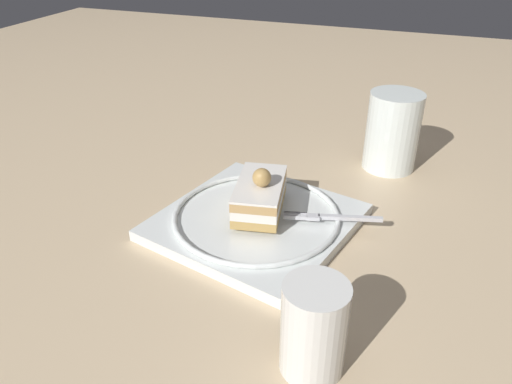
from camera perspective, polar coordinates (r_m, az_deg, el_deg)
ground_plane at (r=0.63m, az=0.87°, el=-3.60°), size 2.40×2.40×0.00m
dessert_plate at (r=0.62m, az=0.00°, el=-3.24°), size 0.27×0.27×0.02m
cake_slice at (r=0.61m, az=0.35°, el=-0.43°), size 0.11×0.07×0.06m
fork at (r=0.61m, az=8.51°, el=-2.88°), size 0.04×0.12×0.00m
drink_glass_near at (r=0.44m, az=6.66°, el=-15.85°), size 0.06×0.06×0.09m
drink_glass_far at (r=0.77m, az=15.48°, el=6.51°), size 0.08×0.08×0.12m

